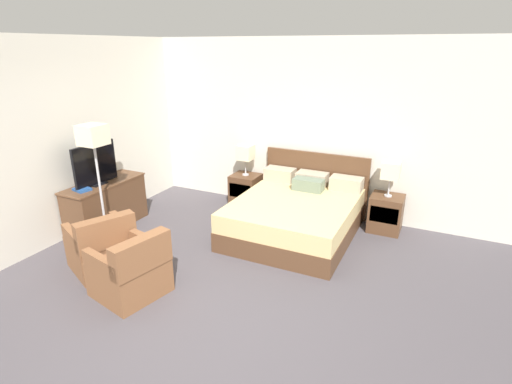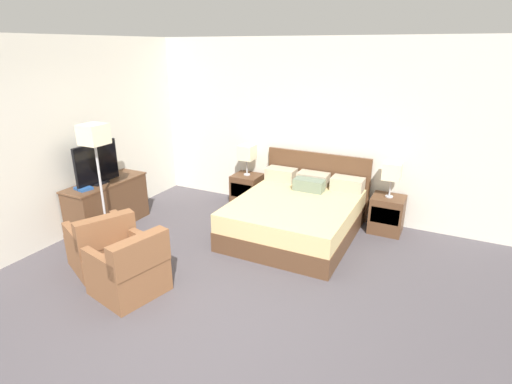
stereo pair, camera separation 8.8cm
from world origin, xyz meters
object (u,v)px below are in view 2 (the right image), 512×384
book_red_cover (83,188)px  armchair_companion (130,271)px  nightstand_right (387,214)px  bed (296,215)px  tv (97,164)px  nightstand_left (247,190)px  armchair_by_window (102,247)px  floor_lamp (95,146)px  table_lamp_right (392,171)px  dresser (108,203)px  table_lamp_left (247,153)px

book_red_cover → armchair_companion: (1.56, -0.82, -0.46)m
nightstand_right → book_red_cover: bearing=-151.2°
bed → armchair_companion: 2.49m
tv → book_red_cover: tv is taller
nightstand_right → tv: (-3.82, -1.81, 0.74)m
nightstand_left → armchair_by_window: 2.72m
bed → book_red_cover: size_ratio=8.88×
bed → book_red_cover: 3.04m
nightstand_right → armchair_by_window: 3.98m
bed → floor_lamp: floor_lamp is taller
tv → armchair_by_window: size_ratio=0.83×
table_lamp_right → tv: 4.23m
nightstand_right → armchair_companion: size_ratio=0.67×
table_lamp_right → armchair_companion: (-2.26, -2.92, -0.65)m
bed → dresser: bed is taller
tv → nightstand_left: bearing=50.7°
table_lamp_right → armchair_by_window: table_lamp_right is taller
armchair_companion → table_lamp_left: bearing=91.5°
bed → table_lamp_left: (-1.17, 0.68, 0.64)m
table_lamp_left → table_lamp_right: (2.34, 0.00, 0.00)m
bed → nightstand_right: bearing=30.0°
bed → armchair_companion: bearing=-116.0°
nightstand_left → nightstand_right: (2.34, 0.00, 0.00)m
book_red_cover → floor_lamp: (0.39, -0.04, 0.66)m
table_lamp_right → armchair_companion: table_lamp_right is taller
nightstand_left → table_lamp_left: (0.00, 0.00, 0.66)m
bed → dresser: bearing=-158.6°
table_lamp_left → floor_lamp: size_ratio=0.31×
table_lamp_left → table_lamp_right: same height
table_lamp_left → table_lamp_right: 2.34m
nightstand_left → tv: tv is taller
armchair_by_window → book_red_cover: bearing=147.4°
nightstand_right → armchair_companion: 3.69m
nightstand_left → book_red_cover: 2.61m
dresser → armchair_companion: armchair_companion is taller
bed → book_red_cover: (-2.65, -1.43, 0.44)m
book_red_cover → armchair_companion: bearing=-27.6°
table_lamp_left → dresser: size_ratio=0.41×
tv → armchair_by_window: (0.85, -0.83, -0.73)m
nightstand_right → table_lamp_right: 0.66m
table_lamp_left → armchair_companion: (0.08, -2.92, -0.65)m
dresser → table_lamp_right: bearing=24.2°
bed → tv: 2.97m
bed → armchair_by_window: 2.67m
nightstand_right → nightstand_left: bearing=180.0°
nightstand_left → dresser: (-1.48, -1.71, 0.10)m
nightstand_left → armchair_companion: bearing=-88.5°
nightstand_right → book_red_cover: 4.39m
armchair_companion → nightstand_right: bearing=52.2°
nightstand_right → table_lamp_right: (-0.00, 0.00, 0.66)m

